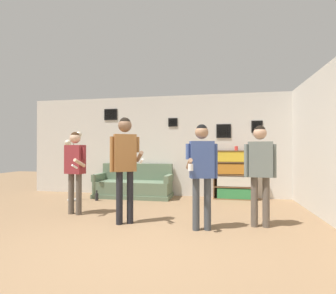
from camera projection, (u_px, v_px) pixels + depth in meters
ground_plane at (120, 252)px, 3.18m from camera, size 20.00×20.00×0.00m
wall_back at (174, 145)px, 7.09m from camera, size 8.37×0.08×2.70m
wall_right at (326, 143)px, 4.56m from camera, size 0.06×6.34×2.70m
couch at (134, 186)px, 6.86m from camera, size 2.01×0.80×0.86m
bookshelf at (235, 175)px, 6.57m from camera, size 1.05×0.30×1.22m
floor_lamp at (73, 151)px, 6.40m from camera, size 0.36×0.40×1.68m
person_player_foreground_left at (75, 164)px, 5.03m from camera, size 0.49×0.50×1.58m
person_player_foreground_center at (125, 157)px, 4.39m from camera, size 0.60×0.39×1.79m
person_watcher_holding_cup at (202, 165)px, 4.05m from camera, size 0.49×0.49×1.64m
person_spectator_near_bookshelf at (260, 165)px, 4.22m from camera, size 0.50×0.21×1.63m
bottle_on_floor at (97, 197)px, 6.37m from camera, size 0.08×0.08×0.25m
drinking_cup at (236, 148)px, 6.57m from camera, size 0.08×0.08×0.11m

